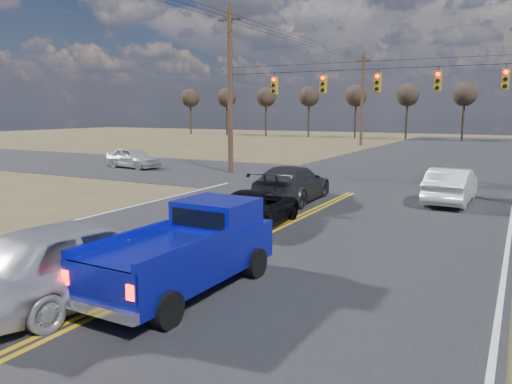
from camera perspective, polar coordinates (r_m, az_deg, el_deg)
The scene contains 12 objects.
ground at distance 11.63m, azimuth -10.78°, elevation -10.22°, with size 160.00×160.00×0.00m, color brown.
road_main at distance 20.11m, azimuth 7.38°, elevation -1.83°, with size 14.00×120.00×0.02m, color #28282B.
road_cross at distance 27.64m, azimuth 13.31°, elevation 1.03°, with size 120.00×12.00×0.02m, color #28282B.
signal_gantry at distance 27.07m, azimuth 14.64°, elevation 11.56°, with size 19.60×4.83×10.00m.
utility_poles at distance 26.44m, azimuth 13.16°, elevation 12.03°, with size 19.60×58.32×10.00m.
treeline at distance 36.16m, azimuth 17.42°, elevation 11.80°, with size 87.00×117.80×7.40m.
pickup_truck at distance 10.85m, azimuth -7.75°, elevation -6.64°, with size 2.05×4.91×1.83m.
silver_suv at distance 10.89m, azimuth -19.34°, elevation -7.12°, with size 2.05×5.10×1.74m, color #B3B4BC.
black_suv at distance 16.91m, azimuth -0.14°, elevation -1.75°, with size 2.03×4.41×1.23m, color black.
white_car_queue at distance 22.39m, azimuth 21.39°, elevation 0.68°, with size 1.59×4.55×1.50m, color silver.
dgrey_car_queue at distance 21.31m, azimuth 4.11°, elevation 0.96°, with size 2.16×5.32×1.54m, color #303034.
cross_car_west at distance 34.74m, azimuth -13.89°, elevation 3.83°, with size 4.17×1.68×1.42m, color silver.
Camera 1 is at (6.97, -8.47, 3.85)m, focal length 35.00 mm.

